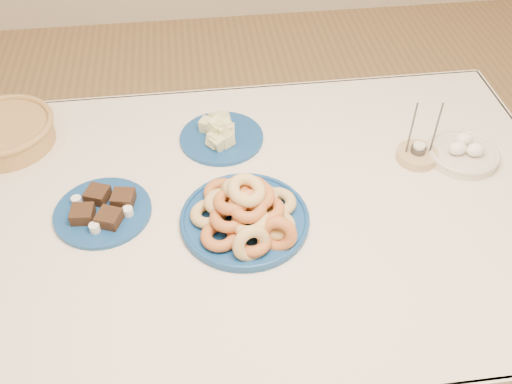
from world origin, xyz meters
TOP-DOWN VIEW (x-y plane):
  - ground at (0.00, 0.00)m, footprint 5.00×5.00m
  - dining_table at (0.00, 0.00)m, footprint 1.71×1.11m
  - donut_platter at (-0.03, -0.06)m, footprint 0.38×0.38m
  - melon_plate at (-0.06, 0.28)m, footprint 0.32×0.32m
  - brownie_plate at (-0.39, 0.02)m, footprint 0.29×0.29m
  - wicker_basket at (-0.69, 0.35)m, footprint 0.35×0.35m
  - candle_holder at (0.49, 0.13)m, footprint 0.13×0.13m
  - egg_bowl at (0.62, 0.11)m, footprint 0.21×0.21m

SIDE VIEW (x-z plane):
  - ground at x=0.00m, z-range 0.00..0.00m
  - dining_table at x=0.00m, z-range 0.27..1.02m
  - brownie_plate at x=-0.39m, z-range 0.74..0.79m
  - candle_holder at x=0.49m, z-range 0.67..0.87m
  - egg_bowl at x=0.62m, z-range 0.74..0.81m
  - melon_plate at x=-0.06m, z-range 0.73..0.82m
  - donut_platter at x=-0.03m, z-range 0.72..0.87m
  - wicker_basket at x=-0.69m, z-range 0.75..0.83m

